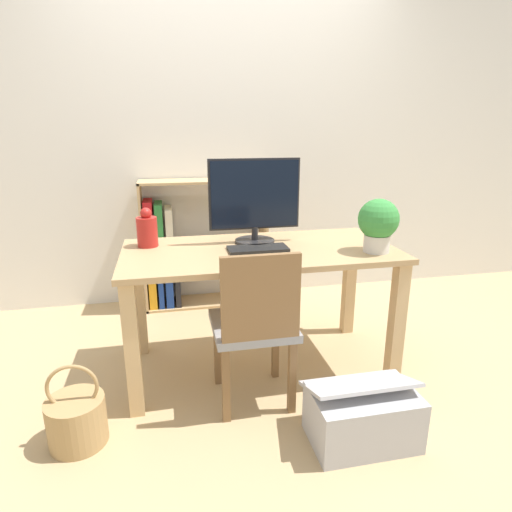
{
  "coord_description": "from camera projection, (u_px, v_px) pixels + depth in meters",
  "views": [
    {
      "loc": [
        -0.49,
        -2.2,
        1.35
      ],
      "look_at": [
        0.0,
        0.1,
        0.65
      ],
      "focal_mm": 30.0,
      "sensor_mm": 36.0,
      "label": 1
    }
  ],
  "objects": [
    {
      "name": "ground_plane",
      "position": [
        259.0,
        365.0,
        2.54
      ],
      "size": [
        10.0,
        10.0,
        0.0
      ],
      "primitive_type": "plane",
      "color": "tan"
    },
    {
      "name": "vase",
      "position": [
        147.0,
        230.0,
        2.36
      ],
      "size": [
        0.11,
        0.11,
        0.22
      ],
      "color": "#B2231E",
      "rests_on": "desk"
    },
    {
      "name": "keyboard",
      "position": [
        258.0,
        249.0,
        2.31
      ],
      "size": [
        0.32,
        0.14,
        0.02
      ],
      "color": "black",
      "rests_on": "desk"
    },
    {
      "name": "potted_plant",
      "position": [
        378.0,
        223.0,
        2.23
      ],
      "size": [
        0.21,
        0.21,
        0.28
      ],
      "color": "silver",
      "rests_on": "desk"
    },
    {
      "name": "storage_box",
      "position": [
        362.0,
        414.0,
        1.9
      ],
      "size": [
        0.47,
        0.35,
        0.31
      ],
      "color": "#B2B2B7",
      "rests_on": "ground_plane"
    },
    {
      "name": "chair",
      "position": [
        255.0,
        323.0,
        2.06
      ],
      "size": [
        0.4,
        0.4,
        0.83
      ],
      "rotation": [
        0.0,
        0.0,
        0.02
      ],
      "color": "gray",
      "rests_on": "ground_plane"
    },
    {
      "name": "wall_back",
      "position": [
        226.0,
        135.0,
        3.3
      ],
      "size": [
        8.0,
        0.05,
        2.6
      ],
      "color": "silver",
      "rests_on": "ground_plane"
    },
    {
      "name": "monitor",
      "position": [
        255.0,
        199.0,
        2.39
      ],
      "size": [
        0.52,
        0.23,
        0.47
      ],
      "color": "#232326",
      "rests_on": "desk"
    },
    {
      "name": "desk",
      "position": [
        260.0,
        270.0,
        2.37
      ],
      "size": [
        1.48,
        0.73,
        0.72
      ],
      "color": "tan",
      "rests_on": "ground_plane"
    },
    {
      "name": "basket",
      "position": [
        77.0,
        419.0,
        1.89
      ],
      "size": [
        0.25,
        0.25,
        0.39
      ],
      "color": "tan",
      "rests_on": "ground_plane"
    },
    {
      "name": "bookshelf",
      "position": [
        182.0,
        250.0,
        3.3
      ],
      "size": [
        0.95,
        0.28,
        0.98
      ],
      "color": "tan",
      "rests_on": "ground_plane"
    }
  ]
}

